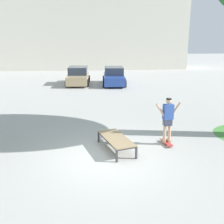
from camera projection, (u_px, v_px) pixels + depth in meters
ground_plane at (108, 158)px, 8.95m from camera, size 120.00×120.00×0.00m
building_facade at (61, 5)px, 32.73m from camera, size 31.25×4.00×15.66m
skate_box at (116, 139)px, 9.52m from camera, size 1.24×2.03×0.46m
skateboard at (166, 142)px, 10.11m from camera, size 0.32×0.82×0.09m
skater at (168, 117)px, 9.85m from camera, size 1.00×0.33×1.69m
car_tan at (78, 76)px, 23.17m from camera, size 2.09×4.29×1.50m
car_blue at (114, 77)px, 22.96m from camera, size 2.13×4.30×1.50m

